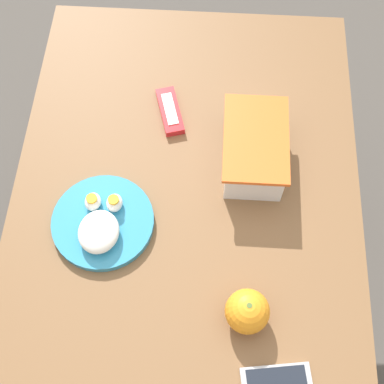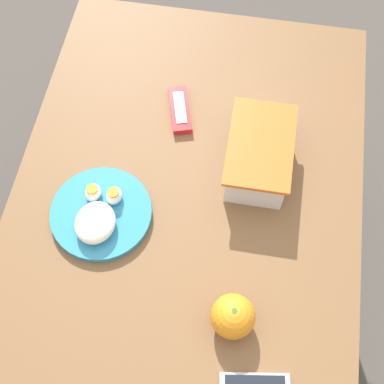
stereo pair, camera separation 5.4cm
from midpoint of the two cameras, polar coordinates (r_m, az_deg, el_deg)
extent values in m
plane|color=#4C4742|center=(1.87, 0.20, -11.95)|extent=(10.00, 10.00, 0.00)
cube|color=brown|center=(1.18, 0.30, -2.76)|extent=(1.21, 0.78, 0.03)
cylinder|color=brown|center=(1.82, -7.36, 9.51)|extent=(0.06, 0.06, 0.72)
cylinder|color=brown|center=(1.79, 13.61, 6.58)|extent=(0.06, 0.06, 0.72)
cube|color=white|center=(1.20, 8.41, 3.78)|extent=(0.21, 0.13, 0.09)
cube|color=#CCBC84|center=(1.21, 8.32, 3.44)|extent=(0.19, 0.12, 0.06)
cube|color=orange|center=(1.16, 8.72, 5.00)|extent=(0.22, 0.14, 0.01)
ellipsoid|color=gray|center=(1.19, 9.16, 3.91)|extent=(0.06, 0.04, 0.03)
sphere|color=orange|center=(1.05, 5.90, -13.14)|extent=(0.09, 0.09, 0.09)
cylinder|color=#4C662D|center=(1.01, 6.12, -12.57)|extent=(0.01, 0.01, 0.00)
cylinder|color=teal|center=(1.17, -8.35, -2.33)|extent=(0.22, 0.22, 0.02)
ellipsoid|color=white|center=(1.13, -8.94, -3.31)|extent=(0.10, 0.09, 0.04)
ellipsoid|color=white|center=(1.17, -9.20, -0.12)|extent=(0.04, 0.03, 0.03)
cylinder|color=#F4A823|center=(1.16, -9.31, 0.24)|extent=(0.02, 0.02, 0.01)
ellipsoid|color=white|center=(1.16, -6.98, -0.45)|extent=(0.04, 0.03, 0.03)
cylinder|color=#F4A823|center=(1.15, -7.07, -0.10)|extent=(0.02, 0.02, 0.01)
cube|color=red|center=(1.30, -0.08, 8.71)|extent=(0.14, 0.08, 0.02)
cube|color=white|center=(1.29, -0.08, 8.98)|extent=(0.09, 0.05, 0.00)
camera|label=1|loc=(0.03, -88.65, 2.66)|focal=50.00mm
camera|label=2|loc=(0.03, 91.35, -2.66)|focal=50.00mm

